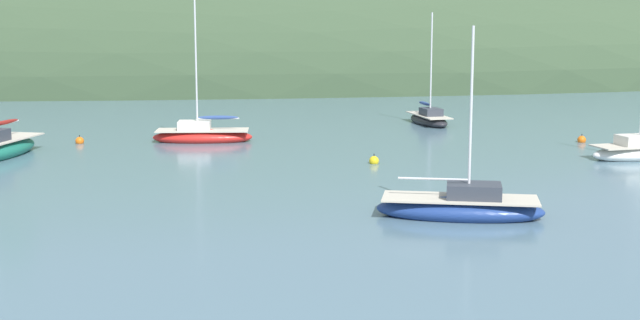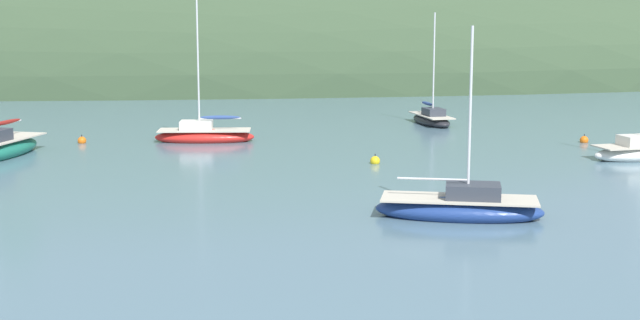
{
  "view_description": "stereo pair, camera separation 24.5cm",
  "coord_description": "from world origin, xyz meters",
  "px_view_note": "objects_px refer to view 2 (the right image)",
  "views": [
    {
      "loc": [
        -1.95,
        -12.66,
        6.67
      ],
      "look_at": [
        0.0,
        20.0,
        1.2
      ],
      "focal_mm": 49.9,
      "sensor_mm": 36.0,
      "label": 1
    },
    {
      "loc": [
        -1.71,
        -12.68,
        6.67
      ],
      "look_at": [
        0.0,
        20.0,
        1.2
      ],
      "focal_mm": 49.9,
      "sensor_mm": 36.0,
      "label": 2
    }
  ],
  "objects_px": {
    "sailboat_teal_outer": "(432,119)",
    "mooring_buoy_inner": "(375,161)",
    "mooring_buoy_outer": "(584,140)",
    "mooring_buoy_channel": "(82,141)",
    "sailboat_grey_yawl": "(460,208)",
    "sailboat_yellow_far": "(204,135)"
  },
  "relations": [
    {
      "from": "mooring_buoy_channel",
      "to": "mooring_buoy_inner",
      "type": "xyz_separation_m",
      "value": [
        14.35,
        -6.99,
        0.0
      ]
    },
    {
      "from": "sailboat_yellow_far",
      "to": "mooring_buoy_outer",
      "type": "xyz_separation_m",
      "value": [
        19.65,
        -1.41,
        -0.22
      ]
    },
    {
      "from": "sailboat_yellow_far",
      "to": "mooring_buoy_channel",
      "type": "distance_m",
      "value": 6.23
    },
    {
      "from": "sailboat_grey_yawl",
      "to": "sailboat_yellow_far",
      "type": "xyz_separation_m",
      "value": [
        -9.72,
        17.89,
        0.0
      ]
    },
    {
      "from": "sailboat_grey_yawl",
      "to": "sailboat_yellow_far",
      "type": "relative_size",
      "value": 0.85
    },
    {
      "from": "mooring_buoy_outer",
      "to": "sailboat_grey_yawl",
      "type": "bearing_deg",
      "value": -121.06
    },
    {
      "from": "sailboat_yellow_far",
      "to": "mooring_buoy_outer",
      "type": "distance_m",
      "value": 19.7
    },
    {
      "from": "sailboat_grey_yawl",
      "to": "mooring_buoy_channel",
      "type": "distance_m",
      "value": 23.76
    },
    {
      "from": "mooring_buoy_inner",
      "to": "sailboat_yellow_far",
      "type": "bearing_deg",
      "value": 138.18
    },
    {
      "from": "sailboat_teal_outer",
      "to": "mooring_buoy_channel",
      "type": "relative_size",
      "value": 12.59
    },
    {
      "from": "sailboat_grey_yawl",
      "to": "mooring_buoy_channel",
      "type": "height_order",
      "value": "sailboat_grey_yawl"
    },
    {
      "from": "mooring_buoy_inner",
      "to": "mooring_buoy_outer",
      "type": "xyz_separation_m",
      "value": [
        11.52,
        5.86,
        0.0
      ]
    },
    {
      "from": "sailboat_yellow_far",
      "to": "mooring_buoy_outer",
      "type": "relative_size",
      "value": 14.1
    },
    {
      "from": "mooring_buoy_inner",
      "to": "sailboat_teal_outer",
      "type": "bearing_deg",
      "value": 70.16
    },
    {
      "from": "sailboat_yellow_far",
      "to": "mooring_buoy_channel",
      "type": "relative_size",
      "value": 14.1
    },
    {
      "from": "sailboat_grey_yawl",
      "to": "mooring_buoy_inner",
      "type": "height_order",
      "value": "sailboat_grey_yawl"
    },
    {
      "from": "sailboat_teal_outer",
      "to": "mooring_buoy_channel",
      "type": "bearing_deg",
      "value": -160.62
    },
    {
      "from": "sailboat_teal_outer",
      "to": "mooring_buoy_channel",
      "type": "xyz_separation_m",
      "value": [
        -19.32,
        -6.8,
        -0.2
      ]
    },
    {
      "from": "sailboat_teal_outer",
      "to": "mooring_buoy_inner",
      "type": "relative_size",
      "value": 12.59
    },
    {
      "from": "mooring_buoy_channel",
      "to": "mooring_buoy_inner",
      "type": "height_order",
      "value": "same"
    },
    {
      "from": "sailboat_grey_yawl",
      "to": "sailboat_teal_outer",
      "type": "relative_size",
      "value": 0.95
    },
    {
      "from": "mooring_buoy_inner",
      "to": "mooring_buoy_outer",
      "type": "bearing_deg",
      "value": 26.96
    }
  ]
}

